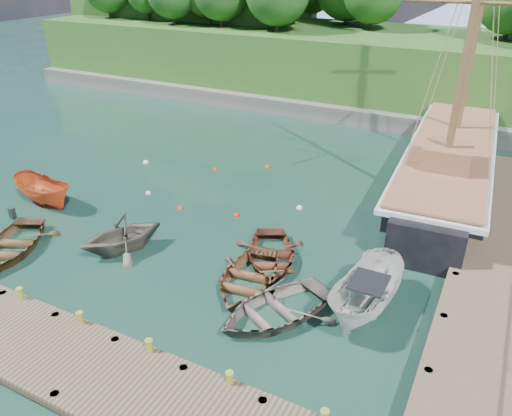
% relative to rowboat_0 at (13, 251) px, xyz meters
% --- Properties ---
extents(ground, '(160.00, 160.00, 0.00)m').
position_rel_rowboat_0_xyz_m(ground, '(8.00, 2.41, 0.00)').
color(ground, '#153228').
rests_on(ground, ground).
extents(dock_near, '(20.00, 3.20, 1.10)m').
position_rel_rowboat_0_xyz_m(dock_near, '(10.00, -4.09, 0.43)').
color(dock_near, '#45362C').
rests_on(dock_near, ground).
extents(dock_east, '(3.20, 24.00, 1.10)m').
position_rel_rowboat_0_xyz_m(dock_east, '(19.50, 9.41, 0.43)').
color(dock_east, '#45362C').
rests_on(dock_east, ground).
extents(bollard_0, '(0.26, 0.26, 0.45)m').
position_rel_rowboat_0_xyz_m(bollard_0, '(4.00, -2.69, 0.00)').
color(bollard_0, olive).
rests_on(bollard_0, ground).
extents(bollard_1, '(0.26, 0.26, 0.45)m').
position_rel_rowboat_0_xyz_m(bollard_1, '(7.00, -2.69, 0.00)').
color(bollard_1, olive).
rests_on(bollard_1, ground).
extents(bollard_2, '(0.26, 0.26, 0.45)m').
position_rel_rowboat_0_xyz_m(bollard_2, '(10.00, -2.69, 0.00)').
color(bollard_2, olive).
rests_on(bollard_2, ground).
extents(bollard_3, '(0.26, 0.26, 0.45)m').
position_rel_rowboat_0_xyz_m(bollard_3, '(13.00, -2.69, 0.00)').
color(bollard_3, olive).
rests_on(bollard_3, ground).
extents(rowboat_0, '(5.01, 5.62, 0.96)m').
position_rel_rowboat_0_xyz_m(rowboat_0, '(0.00, 0.00, 0.00)').
color(rowboat_0, brown).
rests_on(rowboat_0, ground).
extents(rowboat_1, '(4.64, 4.84, 1.98)m').
position_rel_rowboat_0_xyz_m(rowboat_1, '(4.45, 2.37, 0.00)').
color(rowboat_1, '#5C574B').
rests_on(rowboat_1, ground).
extents(rowboat_2, '(3.82, 4.93, 0.94)m').
position_rel_rowboat_0_xyz_m(rowboat_2, '(10.70, 2.68, 0.00)').
color(rowboat_2, brown).
rests_on(rowboat_2, ground).
extents(rowboat_3, '(5.22, 5.76, 0.98)m').
position_rel_rowboat_0_xyz_m(rowboat_3, '(12.57, 1.36, 0.00)').
color(rowboat_3, '#6A6057').
rests_on(rowboat_3, ground).
extents(rowboat_4, '(4.74, 5.29, 0.90)m').
position_rel_rowboat_0_xyz_m(rowboat_4, '(10.80, 4.65, 0.00)').
color(rowboat_4, '#5A2B1C').
rests_on(rowboat_4, ground).
extents(motorboat_orange, '(4.56, 2.33, 1.68)m').
position_rel_rowboat_0_xyz_m(motorboat_orange, '(-2.46, 4.14, 0.00)').
color(motorboat_orange, '#CF5222').
rests_on(motorboat_orange, ground).
extents(cabin_boat_white, '(2.41, 5.21, 1.95)m').
position_rel_rowboat_0_xyz_m(cabin_boat_white, '(15.50, 3.13, 0.00)').
color(cabin_boat_white, silver).
rests_on(cabin_boat_white, ground).
extents(schooner, '(5.50, 25.78, 18.57)m').
position_rel_rowboat_0_xyz_m(schooner, '(16.30, 16.52, 1.03)').
color(schooner, black).
rests_on(schooner, ground).
extents(mooring_buoy_0, '(0.30, 0.30, 0.30)m').
position_rel_rowboat_0_xyz_m(mooring_buoy_0, '(1.68, 7.68, 0.00)').
color(mooring_buoy_0, white).
rests_on(mooring_buoy_0, ground).
extents(mooring_buoy_1, '(0.29, 0.29, 0.29)m').
position_rel_rowboat_0_xyz_m(mooring_buoy_1, '(4.35, 6.96, 0.00)').
color(mooring_buoy_1, red).
rests_on(mooring_buoy_1, ground).
extents(mooring_buoy_2, '(0.31, 0.31, 0.31)m').
position_rel_rowboat_0_xyz_m(mooring_buoy_2, '(7.39, 7.64, 0.00)').
color(mooring_buoy_2, '#EE2703').
rests_on(mooring_buoy_2, ground).
extents(mooring_buoy_3, '(0.34, 0.34, 0.34)m').
position_rel_rowboat_0_xyz_m(mooring_buoy_3, '(9.95, 9.90, 0.00)').
color(mooring_buoy_3, white).
rests_on(mooring_buoy_3, ground).
extents(mooring_buoy_4, '(0.27, 0.27, 0.27)m').
position_rel_rowboat_0_xyz_m(mooring_buoy_4, '(3.22, 12.32, 0.00)').
color(mooring_buoy_4, '#F03B07').
rests_on(mooring_buoy_4, ground).
extents(mooring_buoy_5, '(0.30, 0.30, 0.30)m').
position_rel_rowboat_0_xyz_m(mooring_buoy_5, '(5.95, 14.23, 0.00)').
color(mooring_buoy_5, red).
rests_on(mooring_buoy_5, ground).
extents(mooring_buoy_6, '(0.36, 0.36, 0.36)m').
position_rel_rowboat_0_xyz_m(mooring_buoy_6, '(-1.33, 11.23, 0.00)').
color(mooring_buoy_6, white).
rests_on(mooring_buoy_6, ground).
extents(headland, '(51.00, 19.31, 12.90)m').
position_rel_rowboat_0_xyz_m(headland, '(-4.88, 33.77, 5.54)').
color(headland, '#474744').
rests_on(headland, ground).
extents(distant_ridge, '(117.00, 40.00, 10.00)m').
position_rel_rowboat_0_xyz_m(distant_ridge, '(12.30, 72.41, 4.35)').
color(distant_ridge, '#728CA5').
rests_on(distant_ridge, ground).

